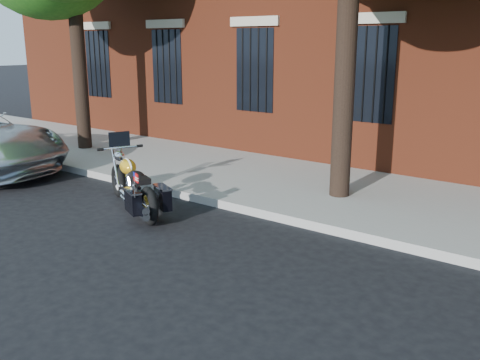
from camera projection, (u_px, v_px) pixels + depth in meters
The scene contains 4 objects.
ground at pixel (217, 242), 7.91m from camera, with size 120.00×120.00×0.00m, color black.
curb at pixel (270, 214), 8.95m from camera, with size 40.00×0.16×0.15m, color gray.
sidewalk at pixel (324, 190), 10.40m from camera, with size 40.00×3.60×0.15m, color gray.
motorcycle at pixel (134, 188), 9.20m from camera, with size 2.28×1.44×1.29m.
Camera 1 is at (4.80, -5.68, 2.88)m, focal length 40.00 mm.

